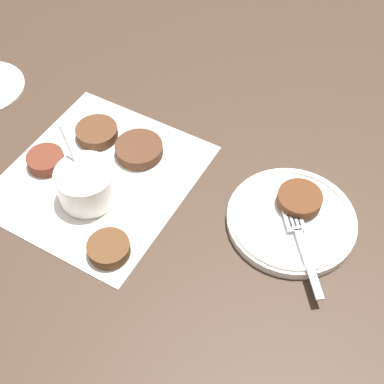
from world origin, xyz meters
name	(u,v)px	position (x,y,z in m)	size (l,w,h in m)	color
ground_plane	(92,179)	(0.00, 0.00, 0.00)	(4.00, 4.00, 0.00)	#38281E
napkin	(100,177)	(0.01, -0.01, 0.00)	(0.34, 0.31, 0.00)	silver
sauce_bowl	(87,185)	(-0.03, -0.02, 0.03)	(0.11, 0.11, 0.11)	white
fritter_0	(46,160)	(-0.01, 0.09, 0.01)	(0.06, 0.06, 0.02)	#59291C
fritter_1	(139,149)	(0.09, -0.04, 0.01)	(0.08, 0.08, 0.02)	#472B1C
fritter_2	(97,132)	(0.09, 0.05, 0.01)	(0.08, 0.08, 0.02)	#4C2F1C
fritter_3	(109,248)	(-0.11, -0.11, 0.01)	(0.07, 0.07, 0.02)	#52341D
serving_plate	(291,219)	(0.07, -0.34, 0.01)	(0.21, 0.21, 0.02)	white
fritter_on_plate	(300,199)	(0.10, -0.34, 0.03)	(0.07, 0.07, 0.02)	#512D19
fork	(297,231)	(0.04, -0.35, 0.02)	(0.17, 0.13, 0.00)	silver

